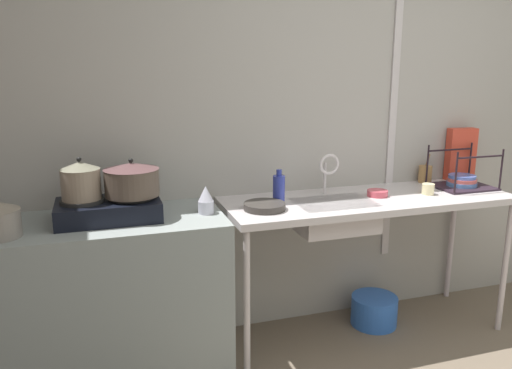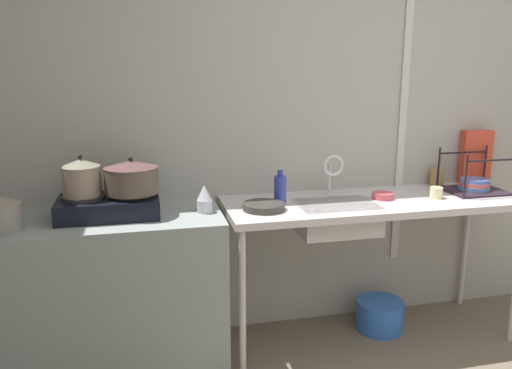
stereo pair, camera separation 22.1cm
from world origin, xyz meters
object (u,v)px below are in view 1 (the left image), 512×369
(percolator, at_px, (206,200))
(bottle_by_sink, at_px, (279,189))
(faucet, at_px, (328,167))
(utensil_jar, at_px, (425,174))
(cereal_box, at_px, (461,154))
(stove, at_px, (109,209))
(sink_basin, at_px, (334,216))
(bucket_on_floor, at_px, (374,310))
(frying_pan, at_px, (265,206))
(dish_rack, at_px, (462,181))
(pot_on_right_burner, at_px, (132,179))
(small_bowl_on_drainboard, at_px, (377,193))
(cup_by_rack, at_px, (428,189))
(pot_on_left_burner, at_px, (81,180))

(percolator, bearing_deg, bottle_by_sink, 9.85)
(faucet, distance_m, utensil_jar, 0.79)
(bottle_by_sink, relative_size, cereal_box, 0.55)
(stove, xyz_separation_m, utensil_jar, (2.06, 0.23, 0.00))
(sink_basin, xyz_separation_m, bucket_on_floor, (0.36, 0.09, -0.70))
(sink_basin, distance_m, cereal_box, 1.15)
(frying_pan, xyz_separation_m, utensil_jar, (1.24, 0.29, 0.04))
(dish_rack, distance_m, bottle_by_sink, 1.26)
(stove, relative_size, pot_on_right_burner, 1.83)
(small_bowl_on_drainboard, distance_m, bottle_by_sink, 0.63)
(dish_rack, bearing_deg, cup_by_rack, -164.51)
(bottle_by_sink, relative_size, bucket_on_floor, 0.66)
(bottle_by_sink, bearing_deg, cereal_box, 8.02)
(pot_on_right_burner, bearing_deg, dish_rack, 1.00)
(frying_pan, relative_size, cereal_box, 0.65)
(sink_basin, height_order, frying_pan, frying_pan)
(pot_on_right_burner, height_order, cup_by_rack, pot_on_right_burner)
(pot_on_left_burner, distance_m, bottle_by_sink, 1.07)
(dish_rack, bearing_deg, pot_on_left_burner, -179.11)
(stove, distance_m, sink_basin, 1.26)
(pot_on_left_burner, xyz_separation_m, utensil_jar, (2.18, 0.23, -0.16))
(sink_basin, bearing_deg, dish_rack, 4.64)
(dish_rack, height_order, utensil_jar, dish_rack)
(dish_rack, relative_size, bucket_on_floor, 1.21)
(stove, xyz_separation_m, faucet, (1.28, 0.11, 0.12))
(dish_rack, relative_size, small_bowl_on_drainboard, 2.88)
(frying_pan, bearing_deg, stove, 175.49)
(cereal_box, bearing_deg, percolator, -165.06)
(pot_on_right_burner, bearing_deg, frying_pan, -5.31)
(faucet, bearing_deg, bucket_on_floor, -10.19)
(pot_on_right_burner, xyz_separation_m, percolator, (0.37, -0.04, -0.13))
(frying_pan, bearing_deg, small_bowl_on_drainboard, 5.38)
(faucet, relative_size, small_bowl_on_drainboard, 2.08)
(cup_by_rack, relative_size, utensil_jar, 0.38)
(percolator, xyz_separation_m, dish_rack, (1.70, 0.07, -0.03))
(cup_by_rack, bearing_deg, small_bowl_on_drainboard, 169.51)
(utensil_jar, bearing_deg, bottle_by_sink, -170.33)
(percolator, bearing_deg, stove, 175.64)
(sink_basin, relative_size, bottle_by_sink, 2.33)
(frying_pan, bearing_deg, bottle_by_sink, 40.54)
(pot_on_left_burner, relative_size, utensil_jar, 1.10)
(faucet, relative_size, frying_pan, 1.12)
(small_bowl_on_drainboard, bearing_deg, frying_pan, -174.62)
(sink_basin, bearing_deg, frying_pan, -176.86)
(utensil_jar, bearing_deg, faucet, -171.33)
(sink_basin, bearing_deg, small_bowl_on_drainboard, 8.47)
(cereal_box, height_order, bucket_on_floor, cereal_box)
(frying_pan, relative_size, bucket_on_floor, 0.78)
(dish_rack, distance_m, cup_by_rack, 0.33)
(percolator, height_order, utensil_jar, utensil_jar)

